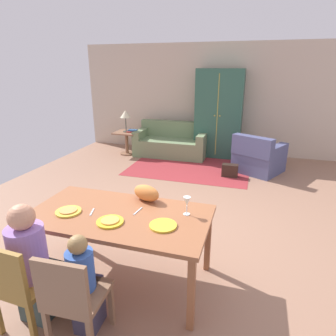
% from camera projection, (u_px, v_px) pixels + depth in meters
% --- Properties ---
extents(ground_plane, '(7.17, 6.55, 0.02)m').
position_uv_depth(ground_plane, '(186.00, 204.00, 4.75)').
color(ground_plane, '#926953').
extents(back_wall, '(7.17, 0.10, 2.70)m').
position_uv_depth(back_wall, '(218.00, 100.00, 7.31)').
color(back_wall, beige).
rests_on(back_wall, ground_plane).
extents(dining_table, '(1.77, 0.93, 0.76)m').
position_uv_depth(dining_table, '(119.00, 220.00, 2.86)').
color(dining_table, '#965836').
rests_on(dining_table, ground_plane).
extents(plate_near_man, '(0.25, 0.25, 0.02)m').
position_uv_depth(plate_near_man, '(68.00, 212.00, 2.86)').
color(plate_near_man, gold).
rests_on(plate_near_man, dining_table).
extents(pizza_near_man, '(0.17, 0.17, 0.01)m').
position_uv_depth(pizza_near_man, '(68.00, 210.00, 2.85)').
color(pizza_near_man, '#DF954B').
rests_on(pizza_near_man, plate_near_man).
extents(plate_near_child, '(0.25, 0.25, 0.02)m').
position_uv_depth(plate_near_child, '(110.00, 222.00, 2.67)').
color(plate_near_child, yellow).
rests_on(plate_near_child, dining_table).
extents(pizza_near_child, '(0.17, 0.17, 0.01)m').
position_uv_depth(pizza_near_child, '(110.00, 220.00, 2.67)').
color(pizza_near_child, '#E79F48').
rests_on(pizza_near_child, plate_near_child).
extents(plate_near_woman, '(0.25, 0.25, 0.02)m').
position_uv_depth(plate_near_woman, '(163.00, 225.00, 2.61)').
color(plate_near_woman, gold).
rests_on(plate_near_woman, dining_table).
extents(wine_glass, '(0.07, 0.07, 0.19)m').
position_uv_depth(wine_glass, '(187.00, 202.00, 2.78)').
color(wine_glass, silver).
rests_on(wine_glass, dining_table).
extents(fork, '(0.06, 0.15, 0.01)m').
position_uv_depth(fork, '(92.00, 212.00, 2.86)').
color(fork, silver).
rests_on(fork, dining_table).
extents(knife, '(0.03, 0.17, 0.01)m').
position_uv_depth(knife, '(138.00, 211.00, 2.88)').
color(knife, silver).
rests_on(knife, dining_table).
extents(dining_chair_man, '(0.44, 0.44, 0.87)m').
position_uv_depth(dining_chair_man, '(18.00, 282.00, 2.31)').
color(dining_chair_man, olive).
rests_on(dining_chair_man, ground_plane).
extents(person_man, '(0.30, 0.41, 1.11)m').
position_uv_depth(person_man, '(34.00, 267.00, 2.46)').
color(person_man, '#324444').
rests_on(person_man, ground_plane).
extents(dining_chair_child, '(0.44, 0.44, 0.87)m').
position_uv_depth(dining_chair_child, '(72.00, 296.00, 2.17)').
color(dining_chair_child, brown).
rests_on(dining_chair_child, ground_plane).
extents(person_child, '(0.22, 0.29, 0.92)m').
position_uv_depth(person_child, '(85.00, 287.00, 2.35)').
color(person_child, '#3B3750').
rests_on(person_child, ground_plane).
extents(cat, '(0.36, 0.26, 0.17)m').
position_uv_depth(cat, '(146.00, 193.00, 3.10)').
color(cat, orange).
rests_on(cat, dining_table).
extents(area_rug, '(2.60, 1.80, 0.01)m').
position_uv_depth(area_rug, '(189.00, 167.00, 6.47)').
color(area_rug, maroon).
rests_on(area_rug, ground_plane).
extents(couch, '(1.77, 0.86, 0.82)m').
position_uv_depth(couch, '(172.00, 143.00, 7.33)').
color(couch, '#6D845A').
rests_on(couch, ground_plane).
extents(armchair, '(1.15, 1.15, 0.82)m').
position_uv_depth(armchair, '(258.00, 158.00, 6.11)').
color(armchair, '#4A4E77').
rests_on(armchair, ground_plane).
extents(armoire, '(1.10, 0.59, 2.10)m').
position_uv_depth(armoire, '(219.00, 114.00, 7.03)').
color(armoire, '#2C5846').
rests_on(armoire, ground_plane).
extents(side_table, '(0.56, 0.56, 0.58)m').
position_uv_depth(side_table, '(127.00, 140.00, 7.39)').
color(side_table, brown).
rests_on(side_table, ground_plane).
extents(table_lamp, '(0.26, 0.26, 0.54)m').
position_uv_depth(table_lamp, '(125.00, 115.00, 7.18)').
color(table_lamp, '#444740').
rests_on(table_lamp, side_table).
extents(book_lower, '(0.22, 0.16, 0.03)m').
position_uv_depth(book_lower, '(132.00, 132.00, 7.26)').
color(book_lower, maroon).
rests_on(book_lower, side_table).
extents(book_upper, '(0.22, 0.16, 0.03)m').
position_uv_depth(book_upper, '(133.00, 130.00, 7.29)').
color(book_upper, navy).
rests_on(book_upper, book_lower).
extents(handbag, '(0.32, 0.16, 0.26)m').
position_uv_depth(handbag, '(230.00, 170.00, 5.91)').
color(handbag, black).
rests_on(handbag, ground_plane).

